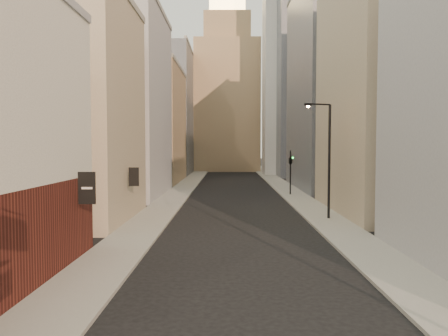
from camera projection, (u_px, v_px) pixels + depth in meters
sidewalk_left at (187, 184)px, 61.23m from camera, size 3.00×140.00×0.15m
sidewalk_right at (280, 185)px, 61.10m from camera, size 3.00×140.00×0.15m
left_bldg_beige at (75, 112)px, 31.91m from camera, size 8.00×12.00×16.00m
left_bldg_grey at (126, 105)px, 47.79m from camera, size 8.00×16.00×20.00m
left_bldg_tan at (154, 126)px, 65.84m from camera, size 8.00×18.00×17.00m
left_bldg_wingrid at (171, 113)px, 85.63m from camera, size 8.00×20.00×24.00m
right_bldg_beige at (385, 91)px, 35.57m from camera, size 8.00×16.00×20.00m
right_bldg_wingrid at (329, 87)px, 55.39m from camera, size 8.00×20.00×26.00m
highrise at (327, 39)px, 82.63m from camera, size 21.00×23.00×51.20m
clock_tower at (227, 91)px, 97.21m from camera, size 14.00×14.00×44.90m
white_tower at (285, 77)px, 83.08m from camera, size 8.00×8.00×41.50m
streetlamp_mid at (327, 154)px, 32.17m from camera, size 2.12×1.06×8.61m
traffic_light_right at (291, 161)px, 48.11m from camera, size 0.66×0.66×5.00m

